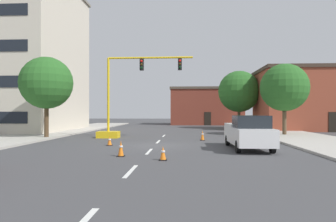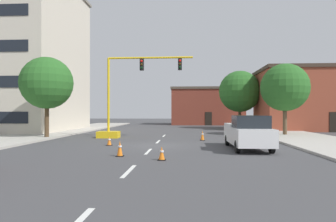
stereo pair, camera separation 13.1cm
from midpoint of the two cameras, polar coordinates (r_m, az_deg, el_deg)
ground_plane at (r=19.70m, az=-2.73°, el=-6.57°), size 160.00×160.00×0.00m
sidewalk_left at (r=30.79m, az=-23.16°, el=-4.13°), size 6.00×56.00×0.14m
sidewalk_right at (r=29.15m, az=22.59°, el=-4.35°), size 6.00×56.00×0.14m
lane_stripe_seg_1 at (r=11.38m, az=-7.42°, el=-11.25°), size 0.16×2.40×0.01m
lane_stripe_seg_2 at (r=16.74m, az=-3.85°, el=-7.69°), size 0.16×2.40×0.01m
lane_stripe_seg_3 at (r=22.18m, az=-2.04°, el=-5.85°), size 0.16×2.40×0.01m
lane_stripe_seg_4 at (r=27.63m, az=-0.95°, el=-4.73°), size 0.16×2.40×0.01m
building_tall_left at (r=39.88m, az=-27.62°, el=8.97°), size 14.15×14.21×17.03m
building_brick_center at (r=53.21m, az=7.20°, el=0.91°), size 12.51×7.58×6.41m
building_row_right at (r=40.62m, az=26.46°, el=2.01°), size 14.05×8.34×7.46m
traffic_signal_gantry at (r=25.59m, az=-9.32°, el=-0.21°), size 8.03×1.20×6.83m
tree_left_near at (r=26.66m, az=-22.25°, el=4.94°), size 4.27×4.27×6.72m
tree_right_far at (r=40.30m, az=13.26°, el=3.63°), size 5.40×5.40×7.58m
tree_right_mid at (r=29.50m, az=21.15°, el=4.18°), size 4.37×4.37×6.63m
pickup_truck_white at (r=18.29m, az=14.76°, el=-3.99°), size 2.08×5.43×1.99m
traffic_cone_roadside_a at (r=13.68m, az=-1.24°, el=-8.07°), size 0.36×0.36×0.64m
traffic_cone_roadside_b at (r=23.30m, az=6.41°, el=-4.64°), size 0.36×0.36×0.78m
traffic_cone_roadside_c at (r=15.01m, az=-9.21°, el=-7.09°), size 0.36×0.36×0.78m
traffic_cone_roadside_d at (r=19.99m, az=-11.24°, el=-5.59°), size 0.36×0.36×0.62m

